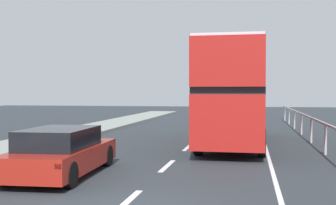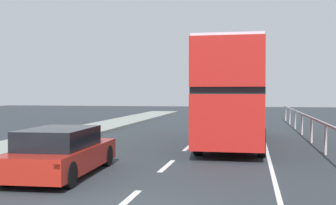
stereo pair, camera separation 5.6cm
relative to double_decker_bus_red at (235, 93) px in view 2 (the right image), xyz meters
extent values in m
cube|color=silver|center=(-1.86, -10.58, -2.25)|extent=(0.16, 2.26, 0.01)
cube|color=silver|center=(-1.86, -5.96, -2.25)|extent=(0.16, 2.26, 0.01)
cube|color=silver|center=(-1.86, -1.35, -2.25)|extent=(0.16, 2.26, 0.01)
cube|color=silver|center=(-1.86, 3.27, -2.25)|extent=(0.16, 2.26, 0.01)
cube|color=silver|center=(-1.86, 7.89, -2.25)|extent=(0.16, 2.26, 0.01)
cube|color=silver|center=(-1.86, 12.50, -2.25)|extent=(0.16, 2.26, 0.01)
cube|color=silver|center=(-1.86, 17.12, -2.25)|extent=(0.16, 2.26, 0.01)
cube|color=silver|center=(1.29, -2.56, -2.25)|extent=(0.12, 46.00, 0.01)
cube|color=#B9ABB0|center=(3.34, -2.56, -1.14)|extent=(0.08, 42.00, 0.08)
cylinder|color=#B9ABB0|center=(3.34, -2.56, -1.70)|extent=(0.10, 0.10, 1.11)
cylinder|color=#B9ABB0|center=(3.34, 1.26, -1.70)|extent=(0.10, 0.10, 1.11)
cylinder|color=#B9ABB0|center=(3.34, 5.07, -1.70)|extent=(0.10, 0.10, 1.11)
cylinder|color=#B9ABB0|center=(3.34, 8.89, -1.70)|extent=(0.10, 0.10, 1.11)
cylinder|color=#B9ABB0|center=(3.34, 12.71, -1.70)|extent=(0.10, 0.10, 1.11)
cylinder|color=#B9ABB0|center=(3.34, 16.53, -1.70)|extent=(0.10, 0.10, 1.11)
cube|color=#AF1C18|center=(0.00, -0.01, -0.97)|extent=(2.61, 10.22, 1.86)
cube|color=black|center=(0.00, -0.01, 0.08)|extent=(2.63, 9.82, 0.24)
cube|color=#AF1C18|center=(0.00, -0.01, 1.02)|extent=(2.61, 10.22, 1.65)
cube|color=silver|center=(0.00, -0.01, 1.90)|extent=(2.56, 10.02, 0.10)
cube|color=black|center=(0.09, 5.06, -0.88)|extent=(2.19, 0.08, 1.30)
cube|color=yellow|center=(0.09, 5.06, 1.44)|extent=(1.46, 0.07, 0.28)
cylinder|color=black|center=(-1.05, 3.70, -1.75)|extent=(0.30, 1.00, 1.00)
cylinder|color=black|center=(1.18, 3.66, -1.75)|extent=(0.30, 1.00, 1.00)
cylinder|color=black|center=(-1.18, -3.48, -1.75)|extent=(0.30, 1.00, 1.00)
cylinder|color=black|center=(1.06, -3.52, -1.75)|extent=(0.30, 1.00, 1.00)
cube|color=#9F2015|center=(-4.41, -7.97, -1.77)|extent=(1.97, 4.65, 0.60)
cube|color=black|center=(-4.40, -8.20, -1.21)|extent=(1.67, 2.58, 0.52)
cube|color=red|center=(-3.52, -10.20, -1.62)|extent=(0.16, 0.07, 0.12)
cylinder|color=black|center=(-5.29, -6.41, -1.93)|extent=(0.23, 0.65, 0.64)
cylinder|color=black|center=(-3.66, -6.35, -1.93)|extent=(0.23, 0.65, 0.64)
cylinder|color=black|center=(-5.16, -9.59, -1.93)|extent=(0.23, 0.65, 0.64)
cylinder|color=black|center=(-3.53, -9.53, -1.93)|extent=(0.23, 0.65, 0.64)
camera|label=1|loc=(0.64, -19.39, 0.04)|focal=47.62mm
camera|label=2|loc=(0.70, -19.38, 0.04)|focal=47.62mm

